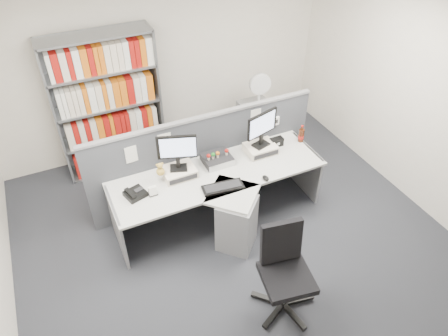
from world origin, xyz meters
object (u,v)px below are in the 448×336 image
desktop_pc (217,159)px  desk_phone (135,194)px  mouse (266,178)px  monitor_left (177,150)px  filing_cabinet (257,126)px  monitor_right (262,127)px  desk_fan (260,86)px  office_chair (284,268)px  desk_calendar (153,191)px  shelving_unit (108,107)px  desk (226,201)px  keyboard (223,187)px  speaker (276,142)px  cola_bottle (301,135)px

desktop_pc → desk_phone: size_ratio=1.30×
desk_phone → mouse: bearing=-14.1°
monitor_left → filing_cabinet: bearing=31.9°
monitor_right → mouse: monitor_right is taller
desk_fan → office_chair: 2.88m
desktop_pc → desk_calendar: bearing=-165.5°
office_chair → shelving_unit: bearing=107.6°
monitor_right → desktop_pc: monitor_right is taller
filing_cabinet → mouse: bearing=-116.0°
mouse → office_chair: office_chair is taller
mouse → desk: bearing=165.3°
desk → monitor_left: monitor_left is taller
desktop_pc → keyboard: size_ratio=0.69×
keyboard → shelving_unit: size_ratio=0.25×
desk_calendar → filing_cabinet: 2.40m
keyboard → filing_cabinet: bearing=48.9°
monitor_left → keyboard: bearing=-49.2°
shelving_unit → desk_phone: bearing=-93.9°
filing_cabinet → monitor_left: bearing=-148.1°
keyboard → mouse: mouse is taller
desktop_pc → shelving_unit: (-0.98, 1.43, 0.21)m
shelving_unit → filing_cabinet: size_ratio=2.86×
desk → keyboard: keyboard is taller
filing_cabinet → keyboard: bearing=-131.1°
filing_cabinet → desk_calendar: bearing=-148.9°
monitor_left → monitor_right: (1.10, 0.00, 0.00)m
shelving_unit → office_chair: 3.23m
desk → speaker: speaker is taller
keyboard → shelving_unit: (-0.84, 1.89, 0.24)m
monitor_right → desk_phone: bearing=-175.4°
desktop_pc → desk_phone: desk_phone is taller
desktop_pc → desk_calendar: desk_calendar is taller
monitor_left → monitor_right: size_ratio=0.98×
keyboard → shelving_unit: bearing=113.9°
speaker → monitor_right: bearing=-173.7°
desk → office_chair: (0.07, -1.20, 0.09)m
monitor_left → desktop_pc: size_ratio=1.35×
cola_bottle → office_chair: (-1.19, -1.56, -0.27)m
desk → office_chair: 1.21m
keyboard → desk_phone: bearing=162.7°
desk → speaker: size_ratio=15.44×
speaker → desk_fan: (0.28, 0.99, 0.26)m
monitor_right → desktop_pc: bearing=176.9°
monitor_left → keyboard: (0.37, -0.43, -0.36)m
desktop_pc → speaker: (0.84, -0.00, 0.01)m
desk → desktop_pc: bearing=79.5°
monitor_left → desk_fan: (1.63, 1.02, -0.06)m
monitor_left → desk_fan: monitor_left is taller
desktop_pc → desk_calendar: size_ratio=2.90×
keyboard → mouse: size_ratio=4.78×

